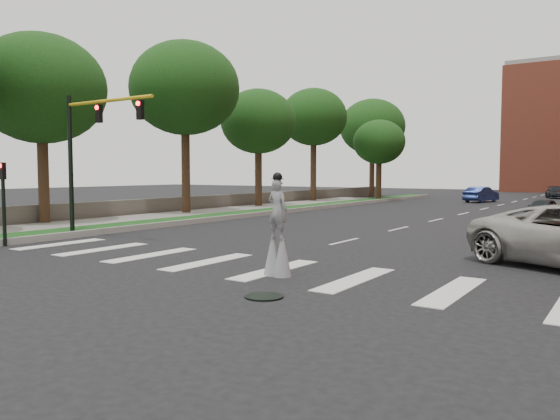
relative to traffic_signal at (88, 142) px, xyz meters
The scene contains 18 objects.
ground_plane 11.04m from the traffic_signal, 17.05° to the right, with size 160.00×160.00×0.00m, color black.
grass_median 17.56m from the traffic_signal, 95.77° to the left, with size 2.00×60.00×0.25m, color #124013.
median_curb 17.48m from the traffic_signal, 92.25° to the left, with size 0.20×60.00×0.28m, color gray.
sidewalk_left 9.37m from the traffic_signal, 123.98° to the left, with size 4.00×60.00×0.18m, color slate.
stone_wall 20.64m from the traffic_signal, 110.80° to the left, with size 0.50×56.00×1.10m, color #514D45.
manhole 14.33m from the traffic_signal, 21.36° to the right, with size 0.90×0.90×0.04m, color black.
traffic_signal is the anchor object (origin of this frame).
secondary_signal 4.17m from the traffic_signal, 98.43° to the right, with size 0.25×0.21×3.23m.
stilt_performer 12.30m from the traffic_signal, 13.05° to the right, with size 0.84×0.53×2.85m.
car_near 26.39m from the traffic_signal, 55.26° to the left, with size 1.47×3.66×1.25m, color black.
car_mid 39.30m from the traffic_signal, 79.28° to the left, with size 1.55×4.45×1.47m, color navy.
car_far 52.46m from the traffic_signal, 76.46° to the left, with size 1.83×4.50×1.31m, color black.
tree_1 7.56m from the traffic_signal, 161.94° to the left, with size 6.76×6.76×10.10m.
tree_2 13.53m from the traffic_signal, 114.56° to the left, with size 7.22×7.22×11.42m.
tree_3 21.15m from the traffic_signal, 105.37° to the left, with size 6.00×6.00×9.40m.
tree_4 30.27m from the traffic_signal, 101.24° to the left, with size 6.27×6.27×10.64m.
tree_5 42.79m from the traffic_signal, 97.56° to the left, with size 7.35×7.35×11.06m.
tree_6 35.43m from the traffic_signal, 92.91° to the left, with size 5.12×5.12×7.99m.
Camera 1 is at (10.10, -12.05, 2.86)m, focal length 35.00 mm.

